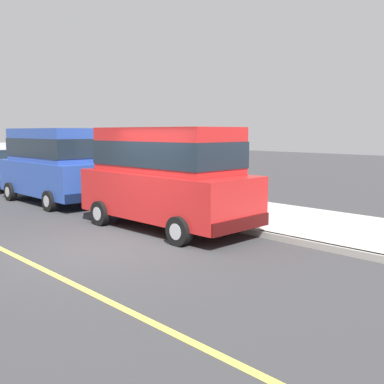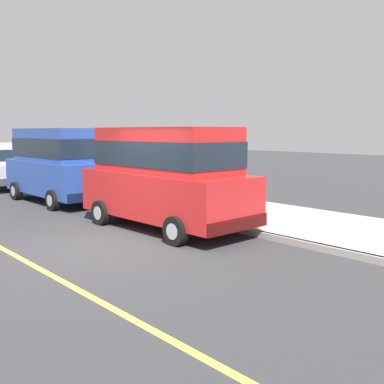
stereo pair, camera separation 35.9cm
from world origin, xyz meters
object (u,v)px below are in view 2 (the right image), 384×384
Objects in this scene: car_blue_van at (59,162)px; car_red_van at (165,173)px; car_silver_sedan at (2,165)px; dog_tan at (226,203)px.

car_red_van is at bearing -89.52° from car_blue_van.
car_blue_van is at bearing -89.53° from car_silver_sedan.
car_silver_sedan reaches higher than dog_tan.
dog_tan is at bearing -69.31° from car_blue_van.
dog_tan is (2.25, -11.28, -0.55)m from car_silver_sedan.
car_red_van is 11.25m from car_silver_sedan.
car_silver_sedan is at bearing 90.47° from car_red_van.
car_silver_sedan is 11.51m from dog_tan.
car_red_van is 1.01× the size of car_blue_van.
car_blue_van is 1.05× the size of car_silver_sedan.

